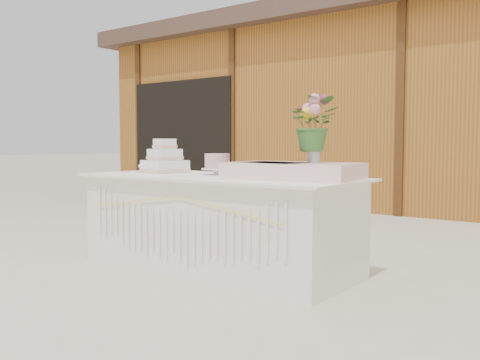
% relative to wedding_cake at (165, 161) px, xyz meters
% --- Properties ---
extents(ground, '(80.00, 80.00, 0.00)m').
position_rel_wedding_cake_xyz_m(ground, '(0.69, -0.07, -0.87)').
color(ground, beige).
rests_on(ground, ground).
extents(barn, '(12.60, 4.60, 3.30)m').
position_rel_wedding_cake_xyz_m(barn, '(0.68, 5.92, 0.80)').
color(barn, '#975A1F').
rests_on(barn, ground).
extents(cake_table, '(2.40, 1.00, 0.77)m').
position_rel_wedding_cake_xyz_m(cake_table, '(0.69, -0.08, -0.49)').
color(cake_table, white).
rests_on(cake_table, ground).
extents(wedding_cake, '(0.41, 0.41, 0.31)m').
position_rel_wedding_cake_xyz_m(wedding_cake, '(0.00, 0.00, 0.00)').
color(wedding_cake, white).
rests_on(wedding_cake, cake_table).
extents(pink_cake_stand, '(0.25, 0.25, 0.18)m').
position_rel_wedding_cake_xyz_m(pink_cake_stand, '(0.72, -0.12, -0.00)').
color(pink_cake_stand, white).
rests_on(pink_cake_stand, cake_table).
extents(satin_runner, '(1.02, 0.66, 0.12)m').
position_rel_wedding_cake_xyz_m(satin_runner, '(1.37, -0.01, -0.04)').
color(satin_runner, '#F6C9C6').
rests_on(satin_runner, cake_table).
extents(flower_vase, '(0.10, 0.10, 0.13)m').
position_rel_wedding_cake_xyz_m(flower_vase, '(1.51, 0.05, 0.08)').
color(flower_vase, '#B8B8BD').
rests_on(flower_vase, satin_runner).
extents(bouquet, '(0.46, 0.43, 0.40)m').
position_rel_wedding_cake_xyz_m(bouquet, '(1.51, 0.05, 0.35)').
color(bouquet, '#356227').
rests_on(bouquet, flower_vase).
extents(loose_flowers, '(0.22, 0.36, 0.02)m').
position_rel_wedding_cake_xyz_m(loose_flowers, '(-0.36, -0.03, -0.10)').
color(loose_flowers, pink).
rests_on(loose_flowers, cake_table).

